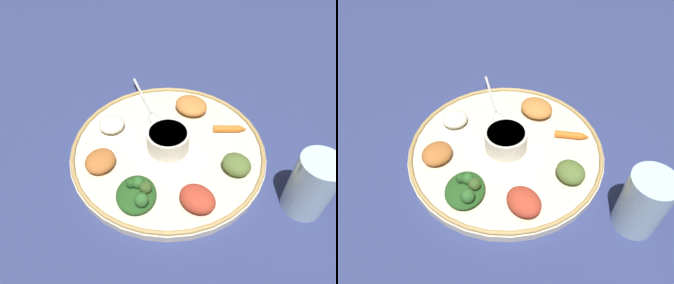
% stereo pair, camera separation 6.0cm
% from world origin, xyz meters
% --- Properties ---
extents(ground_plane, '(2.40, 2.40, 0.00)m').
position_xyz_m(ground_plane, '(0.00, 0.00, 0.00)').
color(ground_plane, navy).
extents(platter, '(0.39, 0.39, 0.02)m').
position_xyz_m(platter, '(0.00, 0.00, 0.01)').
color(platter, beige).
rests_on(platter, ground_plane).
extents(platter_rim, '(0.38, 0.38, 0.01)m').
position_xyz_m(platter_rim, '(0.00, 0.00, 0.02)').
color(platter_rim, tan).
rests_on(platter_rim, platter).
extents(center_bowl, '(0.08, 0.08, 0.04)m').
position_xyz_m(center_bowl, '(0.00, 0.00, 0.04)').
color(center_bowl, silver).
rests_on(center_bowl, platter).
extents(spoon, '(0.15, 0.10, 0.01)m').
position_xyz_m(spoon, '(0.11, 0.07, 0.02)').
color(spoon, silver).
rests_on(spoon, platter).
extents(greens_pile, '(0.09, 0.09, 0.04)m').
position_xyz_m(greens_pile, '(-0.13, 0.03, 0.03)').
color(greens_pile, '#23511E').
rests_on(greens_pile, platter).
extents(carrot_near_spoon, '(0.03, 0.07, 0.01)m').
position_xyz_m(carrot_near_spoon, '(0.07, -0.12, 0.02)').
color(carrot_near_spoon, orange).
rests_on(carrot_near_spoon, platter).
extents(mound_rice_white, '(0.07, 0.07, 0.02)m').
position_xyz_m(mound_rice_white, '(0.03, 0.13, 0.03)').
color(mound_rice_white, silver).
rests_on(mound_rice_white, platter).
extents(mound_squash, '(0.09, 0.09, 0.03)m').
position_xyz_m(mound_squash, '(0.12, -0.03, 0.03)').
color(mound_squash, '#C67A38').
rests_on(mound_squash, platter).
extents(mound_berbere_red, '(0.08, 0.08, 0.03)m').
position_xyz_m(mound_berbere_red, '(-0.12, -0.07, 0.03)').
color(mound_berbere_red, '#B73D28').
rests_on(mound_berbere_red, platter).
extents(mound_chickpea, '(0.07, 0.07, 0.03)m').
position_xyz_m(mound_chickpea, '(-0.07, 0.11, 0.03)').
color(mound_chickpea, '#B2662D').
rests_on(mound_chickpea, platter).
extents(mound_collards, '(0.07, 0.07, 0.03)m').
position_xyz_m(mound_collards, '(-0.03, -0.13, 0.03)').
color(mound_collards, '#567033').
rests_on(mound_collards, platter).
extents(drinking_glass, '(0.07, 0.07, 0.12)m').
position_xyz_m(drinking_glass, '(-0.07, -0.25, 0.05)').
color(drinking_glass, silver).
rests_on(drinking_glass, ground_plane).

